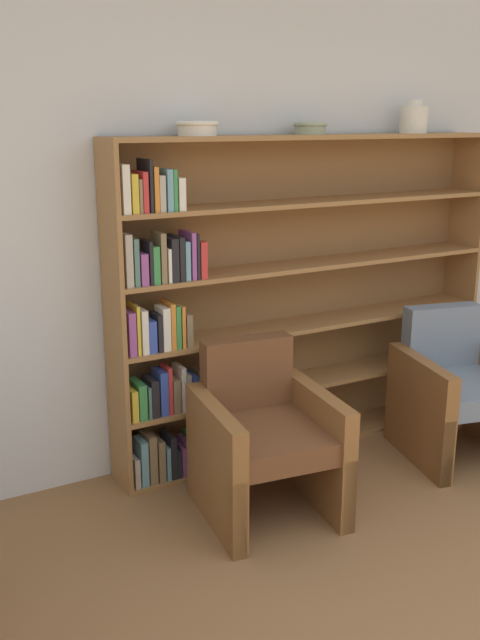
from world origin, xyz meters
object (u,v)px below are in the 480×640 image
(bowl_terracotta, at_px, (310,127))
(armchair_cushioned, at_px, (458,390))
(bookshelf, at_px, (275,306))
(vase_tall, at_px, (414,119))
(armchair_leather, at_px, (264,438))
(bowl_stoneware, at_px, (197,127))

(bowl_terracotta, bearing_deg, armchair_cushioned, -38.78)
(bookshelf, bearing_deg, armchair_cushioned, -32.88)
(vase_tall, height_order, armchair_cushioned, vase_tall)
(vase_tall, relative_size, armchair_cushioned, 0.23)
(bookshelf, relative_size, armchair_cushioned, 2.89)
(bookshelf, xyz_separation_m, armchair_leather, (-0.43, -0.59, -0.50))
(bowl_stoneware, xyz_separation_m, armchair_cushioned, (1.42, -0.58, -1.52))
(bookshelf, distance_m, armchair_leather, 0.89)
(bowl_stoneware, height_order, vase_tall, vase_tall)
(armchair_cushioned, bearing_deg, armchair_leather, 13.63)
(bowl_terracotta, relative_size, armchair_leather, 0.22)
(armchair_leather, distance_m, armchair_cushioned, 1.35)
(vase_tall, bearing_deg, bowl_stoneware, 180.00)
(bowl_stoneware, height_order, armchair_cushioned, bowl_stoneware)
(bowl_terracotta, relative_size, vase_tall, 0.98)
(bookshelf, distance_m, bowl_stoneware, 1.13)
(vase_tall, bearing_deg, bowl_terracotta, 180.00)
(bookshelf, relative_size, bowl_stoneware, 11.12)
(bowl_stoneware, xyz_separation_m, vase_tall, (1.46, 0.00, 0.04))
(bowl_terracotta, xyz_separation_m, vase_tall, (0.76, 0.00, 0.05))
(bowl_stoneware, relative_size, vase_tall, 1.14)
(armchair_cushioned, bearing_deg, bookshelf, -19.21)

